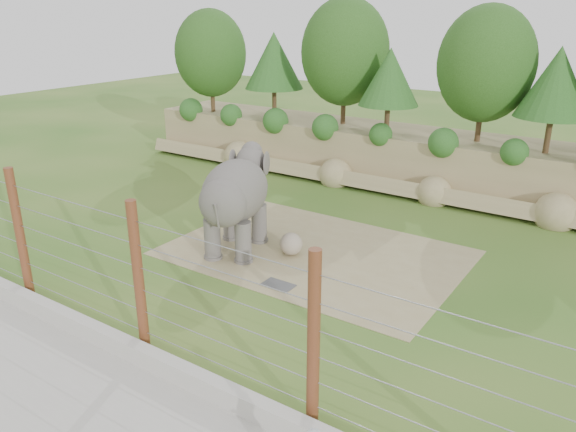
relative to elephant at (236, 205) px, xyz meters
The scene contains 9 objects.
ground 3.09m from the elephant, 40.04° to the right, with size 90.00×90.00×0.00m, color #2C631B.
back_embankment 11.54m from the elephant, 76.93° to the left, with size 30.00×5.52×8.77m.
dirt_patch 3.29m from the elephant, 28.55° to the left, with size 10.00×7.00×0.02m, color #98865B.
drain_grate 3.60m from the elephant, 27.28° to the right, with size 1.00×0.60×0.03m, color #262628.
elephant is the anchor object (origin of this frame).
stone_ball 2.37m from the elephant, 21.10° to the left, with size 0.80×0.80×0.80m, color gray.
retaining_wall 7.09m from the elephant, 73.51° to the right, with size 26.00×0.35×0.50m, color beige.
walkway 9.04m from the elephant, 77.18° to the right, with size 26.00×4.00×0.01m, color beige.
barrier_fence 6.47m from the elephant, 72.25° to the right, with size 20.26×0.26×4.00m.
Camera 1 is at (9.88, -12.61, 8.18)m, focal length 35.00 mm.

